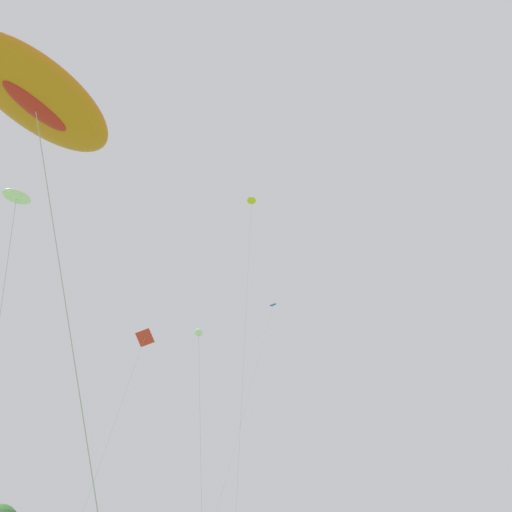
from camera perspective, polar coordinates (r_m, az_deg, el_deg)
name	(u,v)px	position (r m, az deg, el deg)	size (l,w,h in m)	color
big_show_kite	(29,90)	(16.47, -26.73, 18.29)	(13.96, 3.75, 14.59)	orange
small_kite_bird_shape	(268,323)	(30.61, 1.55, -8.41)	(3.83, 2.94, 17.20)	blue
small_kite_diamond_red	(199,341)	(20.51, -7.27, -10.58)	(0.72, 1.33, 10.80)	white
small_kite_delta_white	(16,200)	(19.21, -28.06, 6.29)	(2.93, 1.28, 13.55)	white
small_kite_triangle_green	(251,202)	(33.18, -0.59, 6.85)	(1.84, 2.53, 24.75)	yellow
small_kite_streamer_purple	(142,345)	(34.34, -14.20, -10.88)	(2.59, 2.55, 16.58)	red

